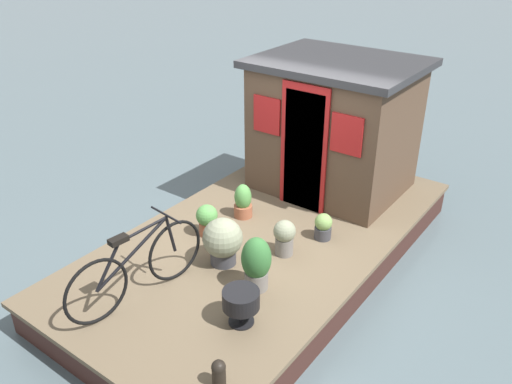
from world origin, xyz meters
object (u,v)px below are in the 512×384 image
object	(u,v)px
houseboat_cabin	(334,126)
mooring_bollard	(219,373)
potted_plant_sage	(207,219)
potted_plant_geranium	(223,240)
potted_plant_mint	(323,226)
bicycle	(138,267)
charcoal_grill	(241,301)
potted_plant_ivy	(284,236)
potted_plant_thyme	(256,263)
potted_plant_rosemary	(243,202)

from	to	relation	value
houseboat_cabin	mooring_bollard	size ratio (longest dim) A/B	7.95
potted_plant_sage	mooring_bollard	bearing A→B (deg)	-136.55
potted_plant_geranium	potted_plant_mint	size ratio (longest dim) A/B	1.68
bicycle	potted_plant_sage	size ratio (longest dim) A/B	4.01
charcoal_grill	mooring_bollard	xyz separation A→B (m)	(-0.76, -0.35, -0.13)
potted_plant_mint	potted_plant_ivy	xyz separation A→B (m)	(-0.59, 0.20, 0.07)
bicycle	charcoal_grill	xyz separation A→B (m)	(0.34, -1.12, -0.12)
houseboat_cabin	potted_plant_sage	size ratio (longest dim) A/B	5.26
potted_plant_geranium	potted_plant_thyme	world-z (taller)	potted_plant_thyme
potted_plant_sage	potted_plant_rosemary	xyz separation A→B (m)	(0.65, -0.08, -0.01)
bicycle	potted_plant_mint	bearing A→B (deg)	-24.20
potted_plant_rosemary	potted_plant_ivy	xyz separation A→B (m)	(-0.43, -0.97, 0.03)
houseboat_cabin	potted_plant_geranium	xyz separation A→B (m)	(-2.56, 0.02, -0.67)
potted_plant_mint	mooring_bollard	bearing A→B (deg)	-169.83
houseboat_cabin	potted_plant_rosemary	xyz separation A→B (m)	(-1.54, 0.51, -0.76)
potted_plant_sage	potted_plant_thyme	world-z (taller)	potted_plant_thyme
potted_plant_geranium	potted_plant_rosemary	bearing A→B (deg)	25.51
bicycle	charcoal_grill	world-z (taller)	bicycle
bicycle	potted_plant_rosemary	xyz separation A→B (m)	(2.05, 0.18, -0.18)
bicycle	potted_plant_thyme	bearing A→B (deg)	-45.86
houseboat_cabin	mooring_bollard	bearing A→B (deg)	-164.17
potted_plant_ivy	potted_plant_thyme	xyz separation A→B (m)	(-0.74, -0.12, 0.08)
houseboat_cabin	charcoal_grill	size ratio (longest dim) A/B	5.78
potted_plant_geranium	potted_plant_sage	xyz separation A→B (m)	(0.37, 0.57, -0.08)
mooring_bollard	potted_plant_thyme	bearing A→B (deg)	23.05
potted_plant_rosemary	potted_plant_mint	distance (m)	1.18
potted_plant_sage	potted_plant_rosemary	distance (m)	0.66
potted_plant_rosemary	potted_plant_mint	world-z (taller)	potted_plant_rosemary
houseboat_cabin	bicycle	world-z (taller)	houseboat_cabin
potted_plant_geranium	potted_plant_mint	xyz separation A→B (m)	(1.18, -0.69, -0.14)
potted_plant_ivy	potted_plant_thyme	bearing A→B (deg)	-170.76
potted_plant_sage	potted_plant_rosemary	bearing A→B (deg)	-7.29
houseboat_cabin	potted_plant_rosemary	world-z (taller)	houseboat_cabin
potted_plant_mint	potted_plant_ivy	size ratio (longest dim) A/B	0.76
charcoal_grill	potted_plant_sage	bearing A→B (deg)	52.49
potted_plant_ivy	charcoal_grill	world-z (taller)	potted_plant_ivy
charcoal_grill	houseboat_cabin	bearing A→B (deg)	13.71
potted_plant_geranium	mooring_bollard	distance (m)	1.87
houseboat_cabin	potted_plant_thyme	distance (m)	2.84
bicycle	potted_plant_rosemary	size ratio (longest dim) A/B	3.54
potted_plant_mint	mooring_bollard	size ratio (longest dim) A/B	1.24
charcoal_grill	potted_plant_thyme	bearing A→B (deg)	21.23
potted_plant_geranium	mooring_bollard	xyz separation A→B (m)	(-1.46, -1.16, -0.16)
potted_plant_geranium	potted_plant_rosemary	size ratio (longest dim) A/B	1.22
potted_plant_ivy	potted_plant_geranium	bearing A→B (deg)	140.93
mooring_bollard	potted_plant_mint	bearing A→B (deg)	10.17
bicycle	potted_plant_thyme	world-z (taller)	bicycle
potted_plant_rosemary	potted_plant_ivy	bearing A→B (deg)	-113.78
potted_plant_geranium	potted_plant_ivy	world-z (taller)	potted_plant_geranium
houseboat_cabin	charcoal_grill	distance (m)	3.42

